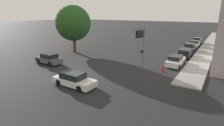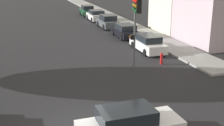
{
  "view_description": "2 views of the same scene",
  "coord_description": "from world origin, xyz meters",
  "px_view_note": "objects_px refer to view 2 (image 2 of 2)",
  "views": [
    {
      "loc": [
        14.12,
        -14.1,
        7.33
      ],
      "look_at": [
        3.23,
        2.92,
        1.52
      ],
      "focal_mm": 28.0,
      "sensor_mm": 36.0,
      "label": 1
    },
    {
      "loc": [
        -3.01,
        -13.42,
        7.42
      ],
      "look_at": [
        2.28,
        2.15,
        2.24
      ],
      "focal_mm": 50.0,
      "sensor_mm": 36.0,
      "label": 2
    }
  ],
  "objects_px": {
    "parked_car_2": "(108,22)",
    "parked_car_0": "(148,43)",
    "crossing_car_1": "(129,124)",
    "traffic_signal": "(136,14)",
    "parked_car_3": "(96,16)",
    "parked_car_4": "(87,11)",
    "fire_hydrant": "(161,58)",
    "parked_car_1": "(125,31)"
  },
  "relations": [
    {
      "from": "parked_car_2",
      "to": "parked_car_3",
      "type": "relative_size",
      "value": 1.06
    },
    {
      "from": "parked_car_1",
      "to": "parked_car_0",
      "type": "bearing_deg",
      "value": 179.7
    },
    {
      "from": "parked_car_0",
      "to": "parked_car_4",
      "type": "distance_m",
      "value": 21.69
    },
    {
      "from": "traffic_signal",
      "to": "crossing_car_1",
      "type": "bearing_deg",
      "value": 78.36
    },
    {
      "from": "parked_car_2",
      "to": "parked_car_0",
      "type": "bearing_deg",
      "value": -179.35
    },
    {
      "from": "parked_car_1",
      "to": "parked_car_3",
      "type": "distance_m",
      "value": 11.0
    },
    {
      "from": "crossing_car_1",
      "to": "parked_car_2",
      "type": "distance_m",
      "value": 25.76
    },
    {
      "from": "parked_car_1",
      "to": "fire_hydrant",
      "type": "xyz_separation_m",
      "value": [
        -0.77,
        -9.85,
        -0.18
      ]
    },
    {
      "from": "crossing_car_1",
      "to": "parked_car_1",
      "type": "relative_size",
      "value": 1.04
    },
    {
      "from": "crossing_car_1",
      "to": "parked_car_3",
      "type": "relative_size",
      "value": 1.2
    },
    {
      "from": "crossing_car_1",
      "to": "parked_car_4",
      "type": "height_order",
      "value": "parked_car_4"
    },
    {
      "from": "parked_car_3",
      "to": "traffic_signal",
      "type": "bearing_deg",
      "value": 171.32
    },
    {
      "from": "parked_car_0",
      "to": "parked_car_4",
      "type": "xyz_separation_m",
      "value": [
        -0.02,
        21.69,
        0.04
      ]
    },
    {
      "from": "parked_car_1",
      "to": "fire_hydrant",
      "type": "distance_m",
      "value": 9.88
    },
    {
      "from": "parked_car_0",
      "to": "fire_hydrant",
      "type": "height_order",
      "value": "parked_car_0"
    },
    {
      "from": "parked_car_2",
      "to": "parked_car_3",
      "type": "height_order",
      "value": "parked_car_2"
    },
    {
      "from": "parked_car_2",
      "to": "fire_hydrant",
      "type": "height_order",
      "value": "parked_car_2"
    },
    {
      "from": "traffic_signal",
      "to": "parked_car_0",
      "type": "distance_m",
      "value": 7.06
    },
    {
      "from": "parked_car_4",
      "to": "crossing_car_1",
      "type": "bearing_deg",
      "value": 169.82
    },
    {
      "from": "parked_car_3",
      "to": "parked_car_4",
      "type": "xyz_separation_m",
      "value": [
        -0.09,
        4.73,
        0.04
      ]
    },
    {
      "from": "parked_car_2",
      "to": "parked_car_4",
      "type": "bearing_deg",
      "value": 0.61
    },
    {
      "from": "parked_car_0",
      "to": "fire_hydrant",
      "type": "xyz_separation_m",
      "value": [
        -0.65,
        -3.88,
        -0.21
      ]
    },
    {
      "from": "parked_car_1",
      "to": "parked_car_3",
      "type": "bearing_deg",
      "value": 1.2
    },
    {
      "from": "traffic_signal",
      "to": "fire_hydrant",
      "type": "distance_m",
      "value": 4.8
    },
    {
      "from": "parked_car_1",
      "to": "parked_car_4",
      "type": "height_order",
      "value": "parked_car_4"
    },
    {
      "from": "parked_car_1",
      "to": "parked_car_4",
      "type": "relative_size",
      "value": 1.15
    },
    {
      "from": "traffic_signal",
      "to": "fire_hydrant",
      "type": "height_order",
      "value": "traffic_signal"
    },
    {
      "from": "crossing_car_1",
      "to": "parked_car_0",
      "type": "distance_m",
      "value": 15.01
    },
    {
      "from": "crossing_car_1",
      "to": "parked_car_1",
      "type": "distance_m",
      "value": 20.5
    },
    {
      "from": "fire_hydrant",
      "to": "parked_car_2",
      "type": "bearing_deg",
      "value": 87.66
    },
    {
      "from": "traffic_signal",
      "to": "parked_car_1",
      "type": "height_order",
      "value": "traffic_signal"
    },
    {
      "from": "traffic_signal",
      "to": "parked_car_2",
      "type": "bearing_deg",
      "value": -88.6
    },
    {
      "from": "crossing_car_1",
      "to": "parked_car_2",
      "type": "height_order",
      "value": "parked_car_2"
    },
    {
      "from": "parked_car_4",
      "to": "fire_hydrant",
      "type": "height_order",
      "value": "parked_car_4"
    },
    {
      "from": "parked_car_1",
      "to": "parked_car_4",
      "type": "distance_m",
      "value": 15.72
    },
    {
      "from": "parked_car_0",
      "to": "parked_car_2",
      "type": "bearing_deg",
      "value": 1.17
    },
    {
      "from": "traffic_signal",
      "to": "parked_car_3",
      "type": "height_order",
      "value": "traffic_signal"
    },
    {
      "from": "parked_car_1",
      "to": "parked_car_2",
      "type": "height_order",
      "value": "parked_car_2"
    },
    {
      "from": "fire_hydrant",
      "to": "traffic_signal",
      "type": "bearing_deg",
      "value": -156.54
    },
    {
      "from": "parked_car_3",
      "to": "parked_car_4",
      "type": "height_order",
      "value": "parked_car_4"
    },
    {
      "from": "crossing_car_1",
      "to": "fire_hydrant",
      "type": "xyz_separation_m",
      "value": [
        6.46,
        9.34,
        -0.19
      ]
    },
    {
      "from": "traffic_signal",
      "to": "parked_car_4",
      "type": "height_order",
      "value": "traffic_signal"
    }
  ]
}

